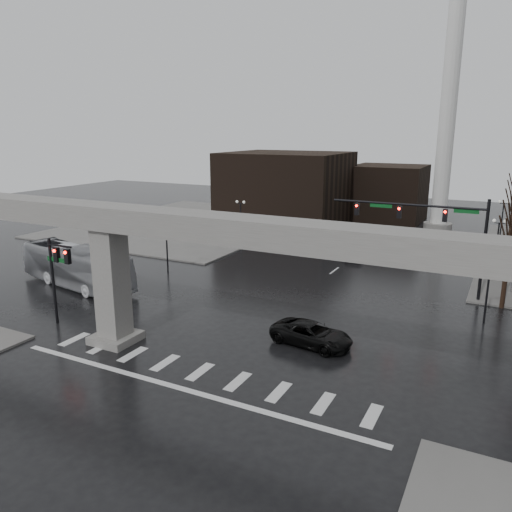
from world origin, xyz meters
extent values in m
plane|color=black|center=(0.00, 0.00, 0.00)|extent=(160.00, 160.00, 0.00)
cube|color=slate|center=(-26.00, 36.00, 0.07)|extent=(28.00, 36.00, 0.15)
cube|color=gray|center=(0.00, 0.00, 8.00)|extent=(48.00, 2.20, 1.40)
cube|color=gray|center=(-7.00, 0.00, 3.65)|extent=(1.60, 1.60, 7.30)
cube|color=gray|center=(-7.00, 0.00, 0.25)|extent=(2.60, 2.60, 0.50)
cube|color=black|center=(-14.00, 42.00, 5.00)|extent=(16.00, 14.00, 10.00)
cube|color=black|center=(-2.00, 52.00, 4.00)|extent=(10.00, 10.00, 8.00)
cylinder|color=white|center=(6.00, 46.00, 15.00)|extent=(2.00, 2.00, 30.00)
cylinder|color=gray|center=(6.00, 46.00, 0.60)|extent=(3.60, 3.60, 1.20)
cylinder|color=black|center=(12.80, 18.80, 4.00)|extent=(0.24, 0.24, 8.00)
cylinder|color=black|center=(6.80, 18.80, 7.20)|extent=(12.00, 0.18, 0.18)
cube|color=black|center=(9.80, 18.80, 6.55)|extent=(0.35, 0.30, 1.00)
cube|color=black|center=(6.30, 18.80, 6.55)|extent=(0.35, 0.30, 1.00)
cube|color=black|center=(2.80, 18.80, 6.55)|extent=(0.35, 0.30, 1.00)
sphere|color=#FF0C05|center=(9.80, 18.62, 6.85)|extent=(0.20, 0.20, 0.20)
cube|color=#0B521D|center=(11.30, 18.80, 7.00)|extent=(1.80, 0.05, 0.35)
cube|color=#0B521D|center=(4.80, 18.80, 7.00)|extent=(1.80, 0.05, 0.35)
cylinder|color=black|center=(-12.80, 0.50, 3.00)|extent=(0.20, 0.20, 6.00)
cylinder|color=black|center=(-11.80, 0.50, 5.60)|extent=(2.00, 0.14, 0.14)
cube|color=black|center=(-12.20, 0.50, 4.95)|extent=(0.35, 0.30, 1.00)
cube|color=black|center=(-11.20, 0.50, 4.95)|extent=(0.35, 0.30, 1.00)
cube|color=#0B521D|center=(-12.30, 0.50, 4.60)|extent=(1.60, 0.05, 0.30)
cylinder|color=black|center=(13.50, 14.00, 2.40)|extent=(0.14, 0.14, 4.80)
cube|color=black|center=(13.50, 14.00, 4.75)|extent=(0.90, 0.06, 0.06)
sphere|color=silver|center=(13.05, 14.00, 4.95)|extent=(0.32, 0.32, 0.32)
sphere|color=silver|center=(13.95, 14.00, 4.95)|extent=(0.32, 0.32, 0.32)
cylinder|color=black|center=(13.50, 28.00, 2.40)|extent=(0.14, 0.14, 4.80)
cube|color=black|center=(13.50, 28.00, 4.75)|extent=(0.90, 0.06, 0.06)
sphere|color=silver|center=(13.05, 28.00, 4.95)|extent=(0.32, 0.32, 0.32)
sphere|color=silver|center=(13.95, 28.00, 4.95)|extent=(0.32, 0.32, 0.32)
cylinder|color=black|center=(13.50, 42.00, 2.40)|extent=(0.14, 0.14, 4.80)
cube|color=black|center=(13.50, 42.00, 4.75)|extent=(0.90, 0.06, 0.06)
sphere|color=silver|center=(13.05, 42.00, 4.95)|extent=(0.32, 0.32, 0.32)
sphere|color=silver|center=(13.95, 42.00, 4.95)|extent=(0.32, 0.32, 0.32)
cylinder|color=black|center=(-13.50, 14.00, 2.40)|extent=(0.14, 0.14, 4.80)
cube|color=black|center=(-13.50, 14.00, 4.75)|extent=(0.90, 0.06, 0.06)
sphere|color=silver|center=(-13.95, 14.00, 4.95)|extent=(0.32, 0.32, 0.32)
sphere|color=silver|center=(-13.05, 14.00, 4.95)|extent=(0.32, 0.32, 0.32)
cylinder|color=black|center=(-13.50, 28.00, 2.40)|extent=(0.14, 0.14, 4.80)
cube|color=black|center=(-13.50, 28.00, 4.75)|extent=(0.90, 0.06, 0.06)
sphere|color=silver|center=(-13.95, 28.00, 4.95)|extent=(0.32, 0.32, 0.32)
sphere|color=silver|center=(-13.05, 28.00, 4.95)|extent=(0.32, 0.32, 0.32)
cylinder|color=black|center=(-13.50, 42.00, 2.40)|extent=(0.14, 0.14, 4.80)
cube|color=black|center=(-13.50, 42.00, 4.75)|extent=(0.90, 0.06, 0.06)
sphere|color=silver|center=(-13.95, 42.00, 4.95)|extent=(0.32, 0.32, 0.32)
sphere|color=silver|center=(-13.05, 42.00, 4.95)|extent=(0.32, 0.32, 0.32)
cylinder|color=black|center=(14.50, 18.00, 2.27)|extent=(0.34, 0.34, 4.55)
cylinder|color=black|center=(14.50, 18.00, 6.01)|extent=(0.12, 1.52, 2.98)
cylinder|color=black|center=(14.50, 26.00, 2.33)|extent=(0.34, 0.34, 4.66)
cylinder|color=black|center=(14.50, 34.00, 2.38)|extent=(0.34, 0.34, 4.76)
cylinder|color=black|center=(14.50, 42.00, 2.43)|extent=(0.34, 0.34, 4.87)
cylinder|color=black|center=(14.50, 50.00, 2.48)|extent=(0.34, 0.34, 4.97)
imported|color=black|center=(4.18, 5.17, 0.72)|extent=(5.43, 3.06, 1.43)
imported|color=silver|center=(-18.03, 7.35, 1.75)|extent=(12.90, 5.38, 3.50)
imported|color=black|center=(0.49, 27.46, 0.72)|extent=(2.17, 4.38, 1.43)
camera|label=1|loc=(14.30, -21.95, 13.01)|focal=35.00mm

